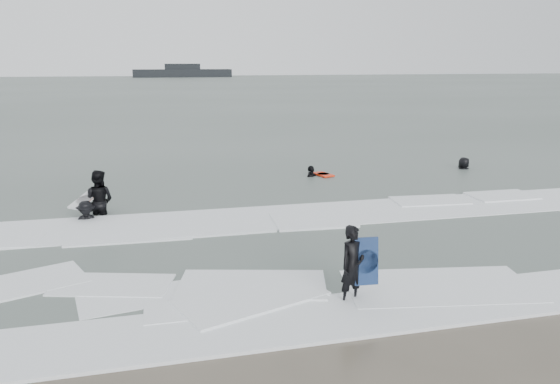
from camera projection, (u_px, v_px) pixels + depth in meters
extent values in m
plane|color=brown|center=(337.00, 303.00, 10.87)|extent=(320.00, 320.00, 0.00)
plane|color=#47544C|center=(173.00, 90.00, 86.59)|extent=(320.00, 320.00, 0.00)
imported|color=black|center=(351.00, 302.00, 10.91)|extent=(0.69, 0.58, 1.62)
imported|color=black|center=(100.00, 215.00, 17.07)|extent=(1.15, 1.02, 1.98)
imported|color=black|center=(87.00, 222.00, 16.31)|extent=(1.05, 0.72, 1.50)
imported|color=black|center=(311.00, 177.00, 22.50)|extent=(1.01, 0.90, 1.64)
imported|color=black|center=(463.00, 170.00, 24.02)|extent=(0.94, 0.73, 1.71)
cube|color=white|center=(347.00, 315.00, 10.30)|extent=(30.03, 2.32, 0.07)
cube|color=white|center=(273.00, 218.00, 16.54)|extent=(30.00, 2.60, 0.09)
cube|color=black|center=(183.00, 73.00, 151.03)|extent=(26.81, 4.79, 2.11)
cube|color=black|center=(182.00, 66.00, 150.60)|extent=(9.57, 2.87, 1.53)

